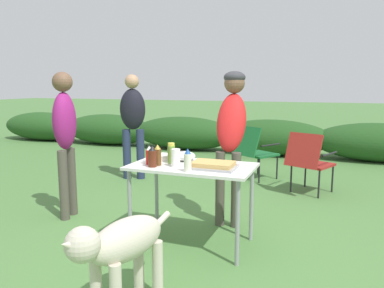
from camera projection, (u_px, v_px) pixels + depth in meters
ground_plane at (192, 243)px, 3.46m from camera, size 60.00×60.00×0.00m
shrub_hedge at (272, 137)px, 7.79m from camera, size 14.40×0.90×0.74m
folding_table at (192, 173)px, 3.36m from camera, size 1.10×0.64×0.74m
food_tray at (213, 165)px, 3.22m from camera, size 0.40×0.28×0.06m
plate_stack at (161, 157)px, 3.59m from camera, size 0.22×0.22×0.05m
mixing_bowl at (184, 156)px, 3.54m from camera, size 0.21×0.21×0.09m
paper_cup_stack at (176, 158)px, 3.27m from camera, size 0.08×0.08×0.16m
ketchup_bottle at (149, 156)px, 3.37m from camera, size 0.06×0.06×0.17m
relish_jar at (171, 153)px, 3.42m from camera, size 0.07×0.07×0.19m
mayo_bottle at (188, 161)px, 3.08m from camera, size 0.06×0.06×0.19m
beer_bottle at (158, 155)px, 3.32m from camera, size 0.06×0.06×0.19m
spice_jar at (151, 155)px, 3.44m from camera, size 0.07×0.07×0.14m
bbq_sauce_bottle at (152, 157)px, 3.26m from camera, size 0.07×0.07×0.19m
standing_person_in_gray_fleece at (231, 126)px, 3.85m from camera, size 0.32×0.45×1.59m
standing_person_in_olive_jacket at (133, 117)px, 5.72m from camera, size 0.45×0.38×1.61m
standing_person_in_red_jacket at (65, 130)px, 4.01m from camera, size 0.27×0.34×1.59m
dog at (121, 246)px, 2.35m from camera, size 0.40×0.94×0.67m
camp_chair_green_behind_table at (254, 150)px, 5.73m from camera, size 0.71×0.75×0.83m
camp_chair_near_hedge at (309, 160)px, 4.97m from camera, size 0.66×0.73×0.83m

